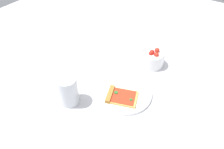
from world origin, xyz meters
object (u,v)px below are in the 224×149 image
at_px(pizza_slice_main, 120,96).
at_px(salad_bowl, 152,58).
at_px(plate, 124,93).
at_px(soda_glass, 68,91).
at_px(paper_napkin, 97,63).

relative_size(pizza_slice_main, salad_bowl, 1.27).
relative_size(plate, pizza_slice_main, 1.64).
relative_size(plate, soda_glass, 1.87).
relative_size(plate, paper_napkin, 1.71).
height_order(plate, paper_napkin, plate).
distance_m(salad_bowl, paper_napkin, 0.28).
distance_m(plate, paper_napkin, 0.24).
bearing_deg(soda_glass, pizza_slice_main, 35.67).
bearing_deg(pizza_slice_main, soda_glass, -144.33).
distance_m(pizza_slice_main, salad_bowl, 0.29).
relative_size(salad_bowl, paper_napkin, 0.82).
height_order(plate, salad_bowl, salad_bowl).
bearing_deg(salad_bowl, pizza_slice_main, -92.60).
xyz_separation_m(plate, soda_glass, (-0.17, -0.16, 0.05)).
relative_size(plate, salad_bowl, 2.09).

